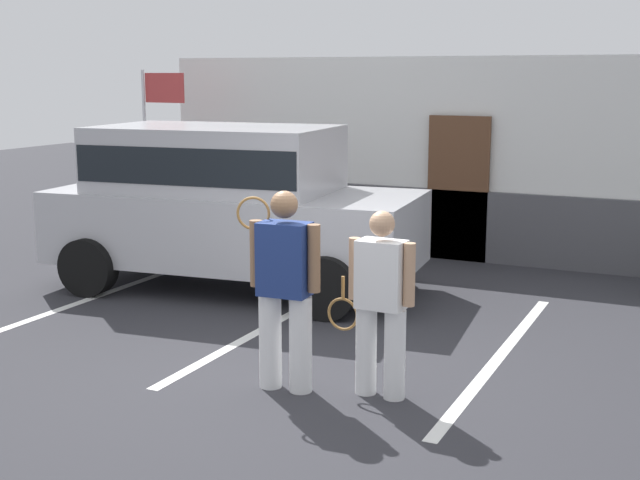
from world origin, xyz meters
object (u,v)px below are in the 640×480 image
tennis_player_man (284,287)px  tennis_player_woman (380,302)px  flag_pole (155,124)px  parked_suv (227,199)px

tennis_player_man → tennis_player_woman: 0.83m
flag_pole → parked_suv: bearing=-37.6°
tennis_player_woman → flag_pole: bearing=-37.3°
tennis_player_man → flag_pole: flag_pole is taller
tennis_player_woman → flag_pole: 7.25m
tennis_player_man → tennis_player_woman: size_ratio=1.09×
tennis_player_woman → flag_pole: flag_pole is taller
parked_suv → flag_pole: bearing=136.6°
tennis_player_man → parked_suv: bearing=-54.0°
tennis_player_woman → parked_suv: bearing=-38.6°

